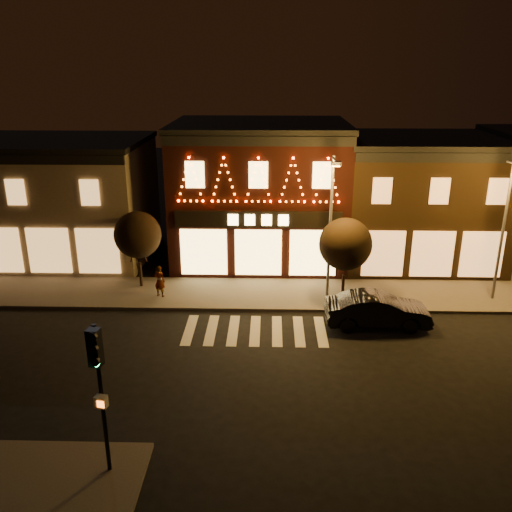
{
  "coord_description": "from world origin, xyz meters",
  "views": [
    {
      "loc": [
        0.64,
        -18.05,
        11.52
      ],
      "look_at": [
        0.04,
        4.0,
        3.62
      ],
      "focal_mm": 37.93,
      "sensor_mm": 36.0,
      "label": 1
    }
  ],
  "objects_px": {
    "dark_sedan": "(378,310)",
    "pedestrian": "(160,281)",
    "streetlamp_mid": "(331,218)",
    "traffic_signal_near": "(98,373)"
  },
  "relations": [
    {
      "from": "streetlamp_mid",
      "to": "pedestrian",
      "type": "relative_size",
      "value": 4.35
    },
    {
      "from": "dark_sedan",
      "to": "pedestrian",
      "type": "distance_m",
      "value": 10.98
    },
    {
      "from": "streetlamp_mid",
      "to": "dark_sedan",
      "type": "bearing_deg",
      "value": -56.27
    },
    {
      "from": "dark_sedan",
      "to": "streetlamp_mid",
      "type": "bearing_deg",
      "value": 35.08
    },
    {
      "from": "streetlamp_mid",
      "to": "pedestrian",
      "type": "distance_m",
      "value": 9.27
    },
    {
      "from": "dark_sedan",
      "to": "pedestrian",
      "type": "xyz_separation_m",
      "value": [
        -10.63,
        2.77,
        0.2
      ]
    },
    {
      "from": "pedestrian",
      "to": "streetlamp_mid",
      "type": "bearing_deg",
      "value": -157.14
    },
    {
      "from": "traffic_signal_near",
      "to": "streetlamp_mid",
      "type": "distance_m",
      "value": 14.96
    },
    {
      "from": "dark_sedan",
      "to": "pedestrian",
      "type": "bearing_deg",
      "value": 75.14
    },
    {
      "from": "traffic_signal_near",
      "to": "streetlamp_mid",
      "type": "bearing_deg",
      "value": 70.67
    }
  ]
}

